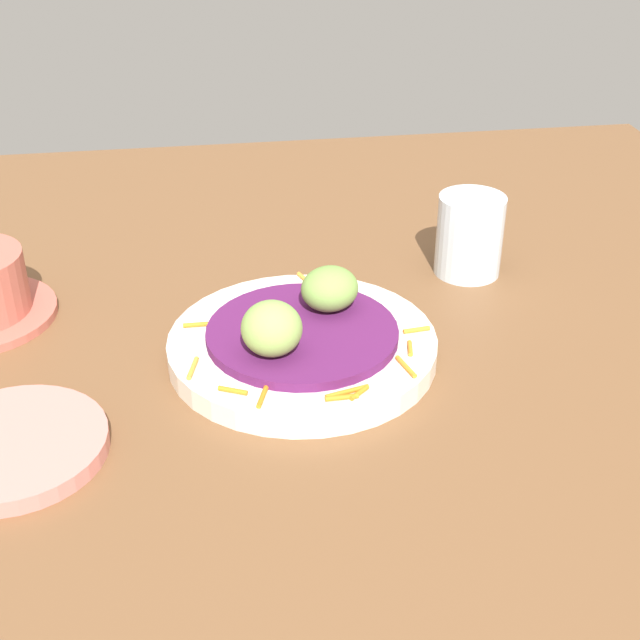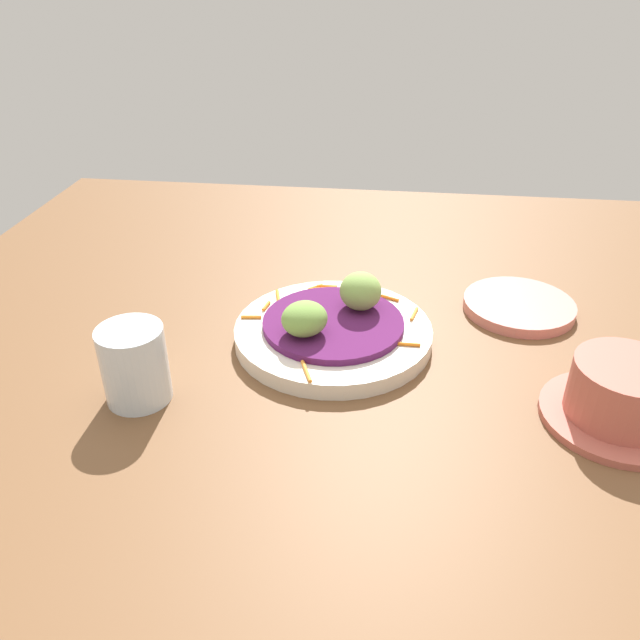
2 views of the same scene
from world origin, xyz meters
The scene contains 8 objects.
table_surface centered at (0.00, 0.00, 1.00)cm, with size 110.00×110.00×2.00cm, color brown.
main_plate centered at (1.81, 1.11, 2.97)cm, with size 23.25×23.25×1.95cm, color silver.
cabbage_bed centered at (1.81, 1.11, 4.37)cm, with size 16.56×16.56×0.85cm, color #51194C.
carrot_garnish centered at (1.46, 4.84, 4.15)cm, with size 21.28×21.38×0.40cm.
guac_scoop_left centered at (4.71, 4.40, 7.07)cm, with size 5.03×4.99×4.55cm, color #84A851.
guac_scoop_center centered at (-1.09, -2.19, 6.71)cm, with size 5.27×4.90×3.83cm, color #759E47.
side_plate_small centered at (24.72, 11.07, 2.68)cm, with size 14.00×14.00×1.36cm, color tan.
water_glass centered at (-16.94, -12.24, 6.11)cm, with size 6.70×6.70×8.23cm, color silver.
Camera 1 is at (9.85, 64.90, 43.77)cm, focal length 49.37 mm.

